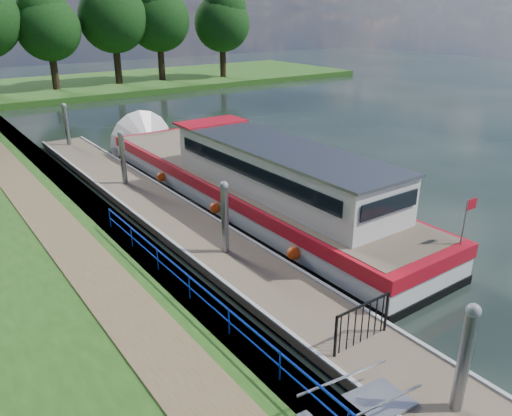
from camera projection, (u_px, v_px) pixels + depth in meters
ground at (432, 408)px, 11.03m from camera, size 160.00×160.00×0.00m
bank_edge at (90, 210)px, 20.81m from camera, size 1.10×90.00×0.78m
far_bank at (109, 84)px, 56.61m from camera, size 60.00×18.00×0.60m
footpath at (106, 285)px, 14.38m from camera, size 1.60×40.00×0.05m
blue_fence at (253, 336)px, 11.31m from camera, size 0.04×18.04×0.72m
pontoon at (168, 216)px, 20.76m from camera, size 2.50×30.00×0.56m
mooring_piles at (166, 191)px, 20.35m from camera, size 0.30×27.30×3.55m
gangway at (360, 409)px, 10.17m from camera, size 2.58×1.00×0.92m
gate_panel at (363, 318)px, 12.26m from camera, size 1.85×0.05×1.15m
barge at (239, 179)px, 22.39m from camera, size 4.36×21.15×4.78m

